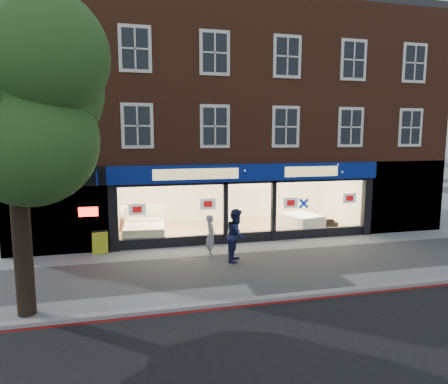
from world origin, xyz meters
name	(u,v)px	position (x,y,z in m)	size (l,w,h in m)	color
ground	(276,264)	(0.00, 0.00, 0.00)	(120.00, 120.00, 0.00)	gray
kerb_line	(318,298)	(0.00, -3.10, 0.01)	(60.00, 0.10, 0.01)	#8C0A07
kerb_stone	(314,294)	(0.00, -2.90, 0.06)	(60.00, 0.25, 0.12)	gray
showroom_floor	(236,229)	(0.00, 5.25, 0.05)	(11.00, 4.50, 0.10)	tan
building	(227,90)	(-0.02, 6.93, 6.67)	(19.00, 8.26, 10.30)	brown
street_tree	(10,113)	(-7.57, -2.20, 4.94)	(4.00, 3.20, 6.60)	black
display_bed	(144,230)	(-4.29, 4.34, 0.44)	(1.95, 2.30, 1.23)	white
bedside_table	(125,224)	(-5.10, 6.11, 0.38)	(0.45, 0.45, 0.55)	brown
mattress_stack	(302,222)	(2.97, 4.32, 0.44)	(1.77, 2.03, 0.69)	white
sofa	(318,223)	(3.70, 4.16, 0.36)	(1.75, 0.69, 0.51)	black
a_board	(100,243)	(-6.00, 2.70, 0.45)	(0.58, 0.37, 0.89)	#C7D024
pedestrian_grey	(211,236)	(-2.01, 1.48, 0.77)	(0.56, 0.37, 1.54)	#9DA0A4
pedestrian_blue	(237,235)	(-1.24, 0.69, 0.94)	(0.91, 0.71, 1.88)	#1A1E4A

